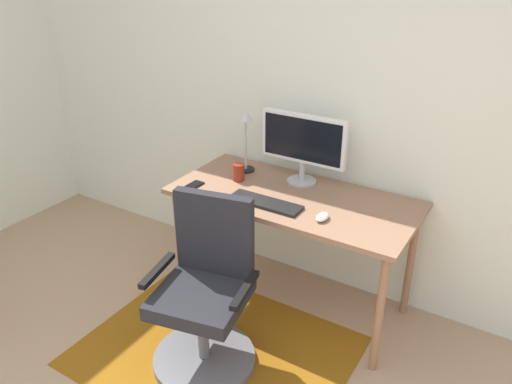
# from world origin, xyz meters

# --- Properties ---
(wall_back) EXTENTS (6.00, 0.10, 2.60)m
(wall_back) POSITION_xyz_m (0.00, 2.20, 1.30)
(wall_back) COLOR white
(wall_back) RESTS_ON ground
(area_rug) EXTENTS (1.44, 1.14, 0.01)m
(area_rug) POSITION_xyz_m (-0.27, 1.17, 0.00)
(area_rug) COLOR #8B5310
(area_rug) RESTS_ON ground
(desk) EXTENTS (1.44, 0.67, 0.76)m
(desk) POSITION_xyz_m (-0.13, 1.79, 0.68)
(desk) COLOR #956B4F
(desk) RESTS_ON ground
(monitor) EXTENTS (0.54, 0.18, 0.43)m
(monitor) POSITION_xyz_m (-0.18, 1.99, 1.02)
(monitor) COLOR #B2B2B7
(monitor) RESTS_ON desk
(keyboard) EXTENTS (0.43, 0.13, 0.02)m
(keyboard) POSITION_xyz_m (-0.22, 1.61, 0.77)
(keyboard) COLOR black
(keyboard) RESTS_ON desk
(computer_mouse) EXTENTS (0.06, 0.10, 0.03)m
(computer_mouse) POSITION_xyz_m (0.13, 1.62, 0.78)
(computer_mouse) COLOR white
(computer_mouse) RESTS_ON desk
(coffee_cup) EXTENTS (0.07, 0.07, 0.11)m
(coffee_cup) POSITION_xyz_m (-0.52, 1.81, 0.81)
(coffee_cup) COLOR maroon
(coffee_cup) RESTS_ON desk
(cell_phone) EXTENTS (0.07, 0.14, 0.01)m
(cell_phone) POSITION_xyz_m (-0.71, 1.59, 0.76)
(cell_phone) COLOR black
(cell_phone) RESTS_ON desk
(desk_lamp) EXTENTS (0.11, 0.11, 0.40)m
(desk_lamp) POSITION_xyz_m (-0.57, 1.96, 1.02)
(desk_lamp) COLOR black
(desk_lamp) RESTS_ON desk
(office_chair) EXTENTS (0.58, 0.56, 0.94)m
(office_chair) POSITION_xyz_m (-0.29, 1.12, 0.37)
(office_chair) COLOR slate
(office_chair) RESTS_ON ground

